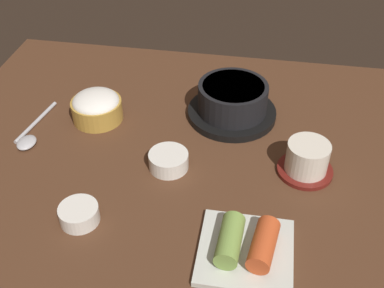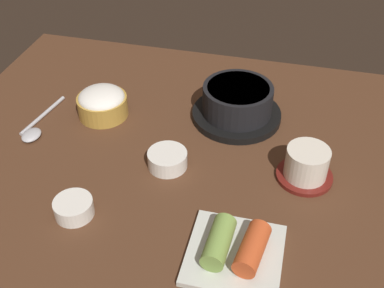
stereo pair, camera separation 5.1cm
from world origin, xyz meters
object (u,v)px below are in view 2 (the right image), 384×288
at_px(stone_pot, 237,103).
at_px(side_bowl_near, 74,207).
at_px(rice_bowl, 102,103).
at_px(spoon, 35,129).
at_px(kimchi_plate, 235,250).
at_px(tea_cup_with_saucer, 306,165).
at_px(banchan_cup_center, 167,159).

xyz_separation_m(stone_pot, side_bowl_near, (-0.21, -0.33, -0.02)).
bearing_deg(rice_bowl, stone_pot, 11.81).
relative_size(side_bowl_near, spoon, 0.40).
distance_m(stone_pot, kimchi_plate, 0.36).
xyz_separation_m(rice_bowl, kimchi_plate, (0.34, -0.30, -0.01)).
relative_size(stone_pot, kimchi_plate, 1.29).
bearing_deg(kimchi_plate, stone_pot, 99.47).
relative_size(kimchi_plate, spoon, 0.87).
height_order(stone_pot, spoon, stone_pot).
height_order(tea_cup_with_saucer, kimchi_plate, tea_cup_with_saucer).
bearing_deg(kimchi_plate, side_bowl_near, 175.39).
bearing_deg(banchan_cup_center, kimchi_plate, -48.05).
xyz_separation_m(side_bowl_near, spoon, (-0.17, 0.19, -0.01)).
bearing_deg(banchan_cup_center, tea_cup_with_saucer, 6.73).
distance_m(rice_bowl, spoon, 0.15).
xyz_separation_m(stone_pot, rice_bowl, (-0.28, -0.06, -0.01)).
xyz_separation_m(tea_cup_with_saucer, spoon, (-0.54, 0.01, -0.02)).
distance_m(kimchi_plate, side_bowl_near, 0.28).
bearing_deg(kimchi_plate, tea_cup_with_saucer, 65.85).
bearing_deg(side_bowl_near, stone_pot, 57.28).
bearing_deg(spoon, tea_cup_with_saucer, -0.72).
bearing_deg(spoon, stone_pot, 20.49).
distance_m(tea_cup_with_saucer, side_bowl_near, 0.41).
bearing_deg(side_bowl_near, banchan_cup_center, 52.59).
distance_m(side_bowl_near, spoon, 0.26).
height_order(banchan_cup_center, kimchi_plate, kimchi_plate).
xyz_separation_m(rice_bowl, side_bowl_near, (0.06, -0.28, -0.01)).
bearing_deg(stone_pot, spoon, -159.51).
relative_size(banchan_cup_center, side_bowl_near, 1.12).
height_order(rice_bowl, spoon, rice_bowl).
bearing_deg(stone_pot, rice_bowl, -168.19).
xyz_separation_m(stone_pot, banchan_cup_center, (-0.10, -0.18, -0.02)).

